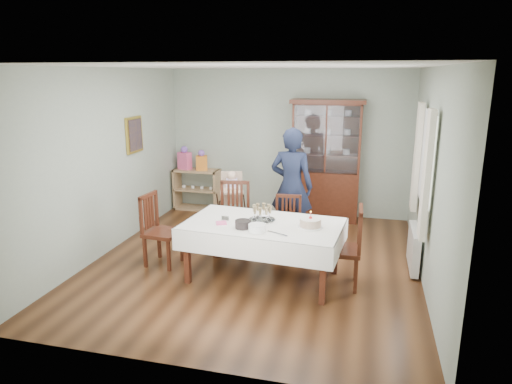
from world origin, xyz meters
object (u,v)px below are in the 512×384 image
(dining_table, at_px, (263,251))
(chair_end_left, at_px, (162,244))
(woman, at_px, (292,186))
(chair_far_right, at_px, (287,238))
(gift_bag_orange, at_px, (202,161))
(high_chair, at_px, (232,210))
(chair_far_left, at_px, (234,230))
(champagne_tray, at_px, (262,216))
(sideboard, at_px, (197,189))
(gift_bag_pink, at_px, (185,159))
(birthday_cake, at_px, (310,223))
(chair_end_right, at_px, (342,263))
(china_cabinet, at_px, (326,159))

(dining_table, distance_m, chair_end_left, 1.49)
(dining_table, bearing_deg, woman, 84.84)
(chair_far_right, height_order, gift_bag_orange, gift_bag_orange)
(woman, bearing_deg, high_chair, -3.36)
(chair_far_left, relative_size, chair_end_left, 1.02)
(champagne_tray, height_order, gift_bag_orange, gift_bag_orange)
(sideboard, relative_size, gift_bag_pink, 1.99)
(chair_end_left, distance_m, gift_bag_orange, 2.75)
(dining_table, xyz_separation_m, high_chair, (-0.89, 1.56, 0.03))
(dining_table, distance_m, woman, 1.50)
(chair_far_right, distance_m, birthday_cake, 1.11)
(champagne_tray, xyz_separation_m, gift_bag_orange, (-1.82, 2.66, 0.15))
(chair_end_left, relative_size, woman, 0.55)
(high_chair, relative_size, birthday_cake, 3.47)
(chair_end_right, height_order, high_chair, high_chair)
(dining_table, distance_m, high_chair, 1.80)
(woman, distance_m, gift_bag_pink, 2.70)
(champagne_tray, bearing_deg, gift_bag_orange, 124.42)
(dining_table, relative_size, gift_bag_orange, 5.33)
(dining_table, height_order, chair_far_left, chair_far_left)
(chair_far_left, relative_size, gift_bag_pink, 2.29)
(dining_table, height_order, champagne_tray, champagne_tray)
(gift_bag_pink, bearing_deg, chair_far_right, -38.82)
(chair_end_left, xyz_separation_m, birthday_cake, (2.08, -0.13, 0.52))
(gift_bag_pink, bearing_deg, dining_table, -51.20)
(dining_table, relative_size, chair_far_right, 2.36)
(chair_end_right, bearing_deg, sideboard, -134.36)
(sideboard, bearing_deg, chair_far_left, -55.19)
(sideboard, distance_m, gift_bag_orange, 0.59)
(chair_far_right, xyz_separation_m, chair_end_right, (0.85, -0.80, 0.04))
(chair_end_right, height_order, gift_bag_pink, gift_bag_pink)
(high_chair, bearing_deg, dining_table, -77.16)
(chair_end_right, xyz_separation_m, gift_bag_orange, (-2.88, 2.71, 0.67))
(china_cabinet, xyz_separation_m, chair_end_left, (-2.00, -2.64, -0.82))
(birthday_cake, bearing_deg, gift_bag_orange, 131.69)
(dining_table, height_order, chair_far_right, chair_far_right)
(sideboard, xyz_separation_m, chair_end_right, (3.00, -2.73, -0.09))
(china_cabinet, relative_size, chair_far_right, 2.46)
(chair_far_right, bearing_deg, gift_bag_orange, 131.40)
(chair_end_left, bearing_deg, high_chair, -16.64)
(champagne_tray, bearing_deg, birthday_cake, -9.65)
(chair_far_left, bearing_deg, chair_end_right, -35.24)
(chair_far_right, relative_size, woman, 0.48)
(high_chair, height_order, gift_bag_pink, gift_bag_pink)
(dining_table, xyz_separation_m, china_cabinet, (0.52, 2.75, 0.74))
(woman, xyz_separation_m, champagne_tray, (-0.16, -1.31, -0.09))
(chair_far_left, bearing_deg, birthday_cake, -43.87)
(chair_end_left, distance_m, gift_bag_pink, 2.82)
(chair_far_left, height_order, high_chair, high_chair)
(china_cabinet, bearing_deg, chair_end_left, -127.21)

